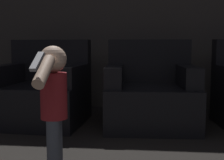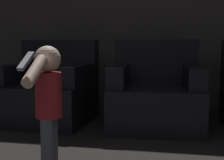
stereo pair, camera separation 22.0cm
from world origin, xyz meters
The scene contains 4 objects.
wall_back centered at (0.00, 4.50, 1.30)m, with size 8.40×0.05×2.60m.
armchair_left centered at (-0.99, 3.60, 0.30)m, with size 0.93×0.90×0.87m.
armchair_middle centered at (0.13, 3.60, 0.30)m, with size 0.92×0.90×0.87m.
person_toddler centered at (-0.52, 2.43, 0.47)m, with size 0.18×0.56×0.80m.
Camera 2 is at (0.30, 0.50, 0.80)m, focal length 50.00 mm.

